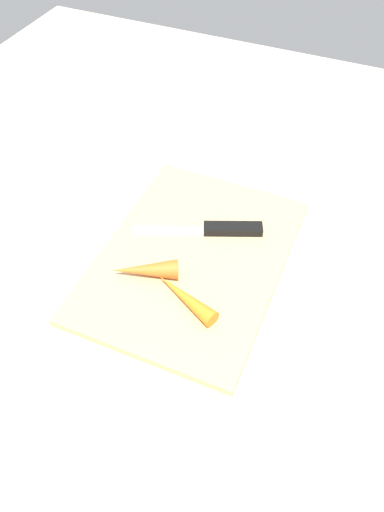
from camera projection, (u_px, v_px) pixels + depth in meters
The scene contains 5 objects.
ground_plane at pixel (192, 261), 0.74m from camera, with size 1.40×1.40×0.00m, color #C6B793.
cutting_board at pixel (192, 259), 0.74m from camera, with size 0.36×0.26×0.01m, color tan.
knife at pixel (224, 229), 0.76m from camera, with size 0.09×0.19×0.01m.
carrot_long at pixel (185, 297), 0.67m from camera, with size 0.02×0.02×0.10m, color orange.
carrot_short at pixel (145, 270), 0.70m from camera, with size 0.03×0.03×0.09m, color orange.
Camera 1 is at (0.44, 0.19, 0.56)m, focal length 34.78 mm.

